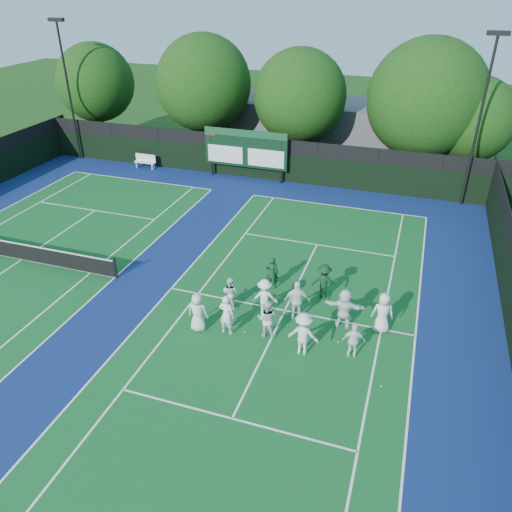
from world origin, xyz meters
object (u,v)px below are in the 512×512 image
(tennis_net, at_px, (20,251))
(coach_left, at_px, (272,273))
(scoreboard, at_px, (245,149))
(bench, at_px, (145,161))

(tennis_net, bearing_deg, coach_left, 6.95)
(scoreboard, bearing_deg, tennis_net, -115.60)
(scoreboard, relative_size, tennis_net, 0.53)
(scoreboard, distance_m, coach_left, 14.37)
(tennis_net, bearing_deg, scoreboard, 64.40)
(tennis_net, relative_size, bench, 6.85)
(bench, distance_m, coach_left, 18.87)
(tennis_net, xyz_separation_m, coach_left, (12.92, 1.58, 0.32))
(scoreboard, distance_m, tennis_net, 16.26)
(tennis_net, relative_size, coach_left, 6.97)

